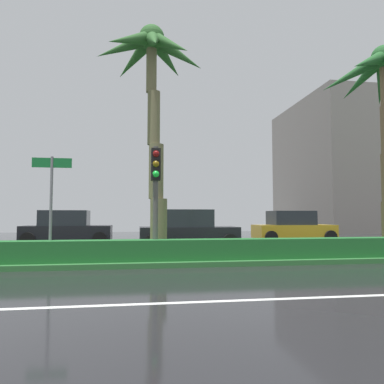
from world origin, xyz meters
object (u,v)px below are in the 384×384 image
object	(u,v)px
car_in_traffic_leading	(67,228)
car_in_traffic_third	(293,227)
traffic_signal_median_right	(156,181)
palm_tree_centre_left	(152,74)
street_name_sign	(51,194)
palm_tree_centre	(384,86)
car_in_traffic_second	(188,230)

from	to	relation	value
car_in_traffic_leading	car_in_traffic_third	size ratio (longest dim) A/B	1.00
traffic_signal_median_right	palm_tree_centre_left	bearing A→B (deg)	91.77
palm_tree_centre_left	car_in_traffic_leading	bearing A→B (deg)	120.65
street_name_sign	car_in_traffic_third	distance (m)	13.62
palm_tree_centre	car_in_traffic_second	world-z (taller)	palm_tree_centre
street_name_sign	car_in_traffic_second	xyz separation A→B (m)	(4.70, 5.12, -1.25)
traffic_signal_median_right	car_in_traffic_third	world-z (taller)	traffic_signal_median_right
street_name_sign	traffic_signal_median_right	bearing A→B (deg)	-0.59
palm_tree_centre_left	car_in_traffic_leading	distance (m)	9.49
street_name_sign	car_in_traffic_leading	xyz separation A→B (m)	(-0.98, 8.20, -1.25)
palm_tree_centre	traffic_signal_median_right	distance (m)	9.69
palm_tree_centre	car_in_traffic_third	world-z (taller)	palm_tree_centre
palm_tree_centre_left	car_in_traffic_second	distance (m)	6.84
traffic_signal_median_right	car_in_traffic_third	distance (m)	11.43
palm_tree_centre	car_in_traffic_second	distance (m)	9.73
palm_tree_centre_left	car_in_traffic_second	xyz separation A→B (m)	(1.77, 3.51, -5.60)
street_name_sign	car_in_traffic_third	bearing A→B (deg)	36.15
palm_tree_centre_left	car_in_traffic_third	distance (m)	11.69
traffic_signal_median_right	car_in_traffic_third	size ratio (longest dim) A/B	0.79
traffic_signal_median_right	car_in_traffic_second	world-z (taller)	traffic_signal_median_right
car_in_traffic_second	traffic_signal_median_right	bearing A→B (deg)	-108.49
car_in_traffic_second	street_name_sign	bearing A→B (deg)	-132.59
palm_tree_centre_left	street_name_sign	xyz separation A→B (m)	(-2.93, -1.60, -4.34)
palm_tree_centre	car_in_traffic_third	bearing A→B (deg)	96.71
traffic_signal_median_right	car_in_traffic_leading	distance (m)	9.28
car_in_traffic_leading	car_in_traffic_third	bearing A→B (deg)	-0.96
car_in_traffic_leading	car_in_traffic_third	distance (m)	11.93
palm_tree_centre	street_name_sign	bearing A→B (deg)	-173.37
palm_tree_centre_left	street_name_sign	distance (m)	5.48
palm_tree_centre	car_in_traffic_leading	size ratio (longest dim) A/B	1.82
palm_tree_centre_left	palm_tree_centre	world-z (taller)	palm_tree_centre_left
palm_tree_centre	street_name_sign	size ratio (longest dim) A/B	2.61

